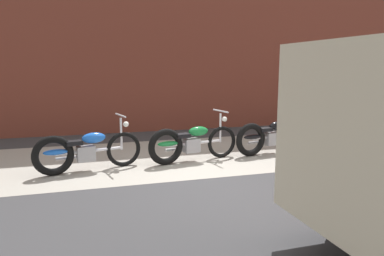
{
  "coord_description": "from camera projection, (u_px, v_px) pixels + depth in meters",
  "views": [
    {
      "loc": [
        -1.99,
        -5.76,
        1.92
      ],
      "look_at": [
        -0.03,
        0.91,
        0.75
      ],
      "focal_mm": 33.95,
      "sensor_mm": 36.0,
      "label": 1
    }
  ],
  "objects": [
    {
      "name": "ground_plane",
      "position": [
        208.0,
        179.0,
        6.33
      ],
      "size": [
        80.0,
        80.0,
        0.0
      ],
      "primitive_type": "plane",
      "color": "#38383A"
    },
    {
      "name": "sidewalk_slab",
      "position": [
        182.0,
        155.0,
        7.98
      ],
      "size": [
        36.0,
        3.5,
        0.01
      ],
      "primitive_type": "cube",
      "color": "#9E998E",
      "rests_on": "ground"
    },
    {
      "name": "brick_building_wall",
      "position": [
        152.0,
        25.0,
        10.72
      ],
      "size": [
        36.0,
        0.5,
        6.31
      ],
      "primitive_type": "cube",
      "color": "brown",
      "rests_on": "ground"
    },
    {
      "name": "motorcycle_blue",
      "position": [
        81.0,
        151.0,
        6.67
      ],
      "size": [
        1.98,
        0.7,
        1.03
      ],
      "rotation": [
        0.0,
        0.0,
        0.22
      ],
      "color": "black",
      "rests_on": "ground"
    },
    {
      "name": "motorcycle_green",
      "position": [
        188.0,
        143.0,
        7.37
      ],
      "size": [
        1.99,
        0.65,
        1.03
      ],
      "rotation": [
        0.0,
        0.0,
        0.19
      ],
      "color": "black",
      "rests_on": "ground"
    },
    {
      "name": "motorcycle_black",
      "position": [
        269.0,
        136.0,
        8.07
      ],
      "size": [
        1.99,
        0.63,
        1.03
      ],
      "rotation": [
        0.0,
        0.0,
        0.17
      ],
      "color": "black",
      "rests_on": "ground"
    },
    {
      "name": "fire_hydrant",
      "position": [
        384.0,
        126.0,
        9.26
      ],
      "size": [
        0.22,
        0.22,
        0.84
      ],
      "color": "red",
      "rests_on": "ground"
    }
  ]
}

